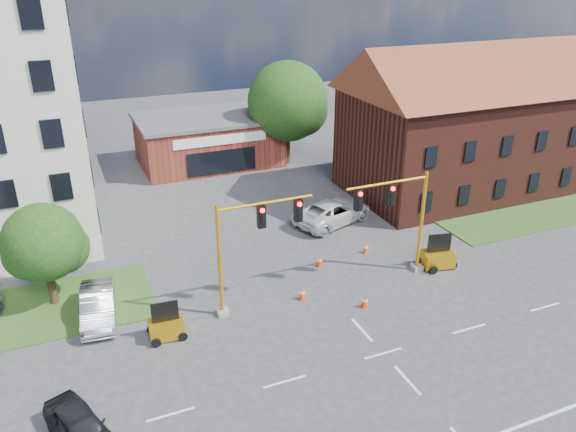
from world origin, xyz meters
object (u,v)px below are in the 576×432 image
object	(u,v)px
signal_mast_east	(398,214)
trailer_east	(438,257)
signal_mast_west	(251,242)
sedan_dark	(80,427)
trailer_west	(166,327)
pickup_white	(333,212)

from	to	relation	value
signal_mast_east	trailer_east	xyz separation A→B (m)	(2.96, -0.17, -3.27)
signal_mast_west	signal_mast_east	world-z (taller)	same
signal_mast_east	sedan_dark	distance (m)	19.03
signal_mast_east	trailer_east	distance (m)	4.42
signal_mast_east	trailer_west	size ratio (longest dim) A/B	3.28
signal_mast_east	pickup_white	xyz separation A→B (m)	(0.07, 7.88, -3.09)
pickup_white	signal_mast_east	bearing A→B (deg)	160.07
trailer_east	signal_mast_west	bearing A→B (deg)	-168.53
trailer_west	sedan_dark	bearing A→B (deg)	-125.88
trailer_west	pickup_white	distance (m)	16.03
signal_mast_west	pickup_white	bearing A→B (deg)	41.92
trailer_west	trailer_east	bearing A→B (deg)	5.94
sedan_dark	trailer_west	bearing A→B (deg)	29.19
trailer_west	trailer_east	world-z (taller)	trailer_east
trailer_east	sedan_dark	distance (m)	21.54
signal_mast_east	sedan_dark	bearing A→B (deg)	-161.21
pickup_white	trailer_east	bearing A→B (deg)	-179.65
signal_mast_west	sedan_dark	xyz separation A→B (m)	(-9.04, -6.04, -3.24)
signal_mast_west	pickup_white	distance (m)	12.19
trailer_west	sedan_dark	world-z (taller)	trailer_west
signal_mast_east	trailer_west	world-z (taller)	signal_mast_east
trailer_east	pickup_white	world-z (taller)	trailer_east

